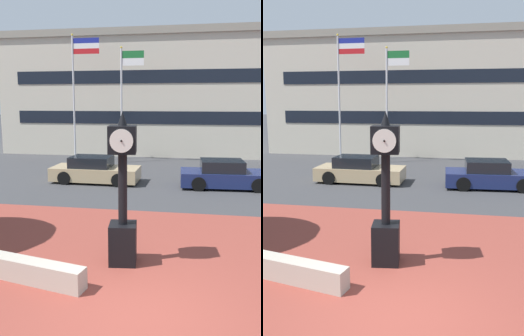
# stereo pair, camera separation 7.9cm
# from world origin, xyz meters

# --- Properties ---
(ground_plane) EXTENTS (200.00, 200.00, 0.00)m
(ground_plane) POSITION_xyz_m (0.00, 0.00, 0.00)
(ground_plane) COLOR #38383A
(plaza_brick_paving) EXTENTS (44.00, 10.57, 0.01)m
(plaza_brick_paving) POSITION_xyz_m (0.00, 1.28, 0.00)
(plaza_brick_paving) COLOR brown
(plaza_brick_paving) RESTS_ON ground
(planter_wall) EXTENTS (3.21, 1.08, 0.50)m
(planter_wall) POSITION_xyz_m (-2.80, 0.94, 0.25)
(planter_wall) COLOR #ADA393
(planter_wall) RESTS_ON ground
(street_clock) EXTENTS (0.72, 0.76, 3.71)m
(street_clock) POSITION_xyz_m (-0.70, 2.18, 1.59)
(street_clock) COLOR black
(street_clock) RESTS_ON ground
(car_street_near) EXTENTS (4.32, 1.96, 1.28)m
(car_street_near) POSITION_xyz_m (-3.84, 11.06, 0.57)
(car_street_near) COLOR tan
(car_street_near) RESTS_ON ground
(car_street_mid) EXTENTS (4.25, 2.12, 1.28)m
(car_street_mid) POSITION_xyz_m (2.41, 10.97, 0.57)
(car_street_mid) COLOR navy
(car_street_mid) RESTS_ON ground
(flagpole_primary) EXTENTS (1.81, 0.14, 8.17)m
(flagpole_primary) POSITION_xyz_m (-6.63, 17.16, 4.93)
(flagpole_primary) COLOR silver
(flagpole_primary) RESTS_ON ground
(flagpole_secondary) EXTENTS (1.50, 0.14, 7.32)m
(flagpole_secondary) POSITION_xyz_m (-3.53, 17.16, 4.32)
(flagpole_secondary) COLOR silver
(flagpole_secondary) RESTS_ON ground
(civic_building) EXTENTS (31.27, 15.37, 8.95)m
(civic_building) POSITION_xyz_m (1.84, 27.23, 4.48)
(civic_building) COLOR beige
(civic_building) RESTS_ON ground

